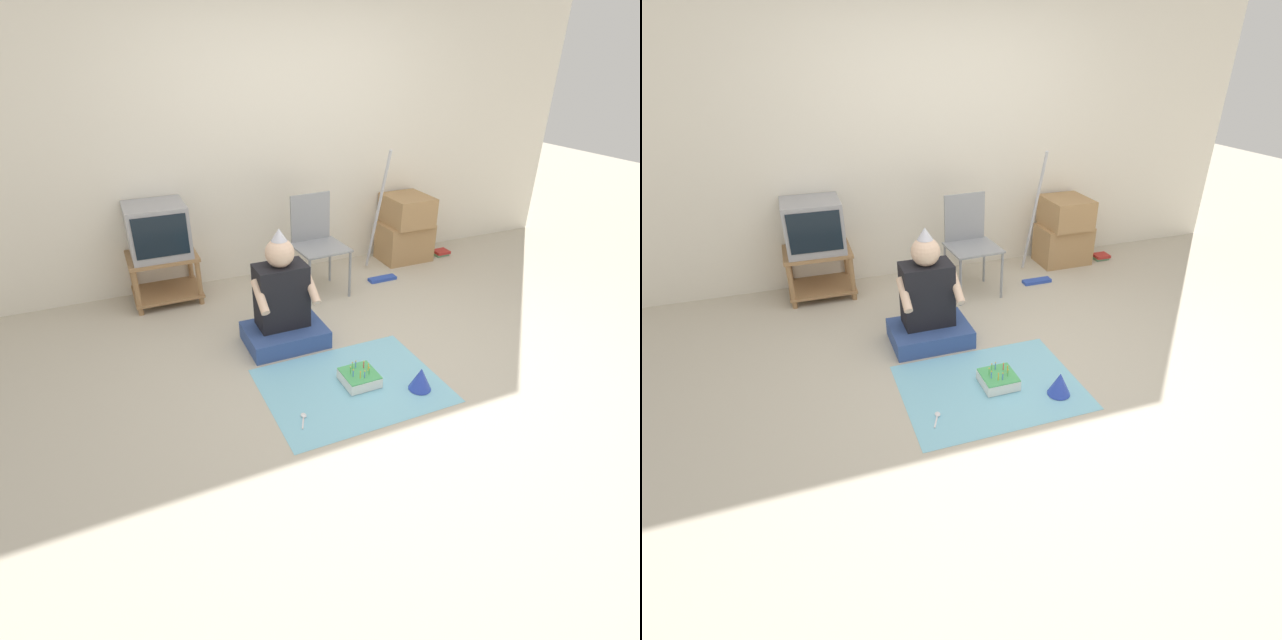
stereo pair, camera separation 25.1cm
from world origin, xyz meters
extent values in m
plane|color=#BCB29E|center=(0.00, 0.00, 0.00)|extent=(16.00, 16.00, 0.00)
cube|color=silver|center=(0.00, 2.00, 1.27)|extent=(6.40, 0.06, 2.55)
cube|color=#997047|center=(-1.24, 1.74, 0.42)|extent=(0.58, 0.47, 0.03)
cube|color=#997047|center=(-1.24, 1.74, 0.08)|extent=(0.58, 0.47, 0.02)
cylinder|color=#997047|center=(-1.50, 1.53, 0.22)|extent=(0.04, 0.04, 0.44)
cylinder|color=#997047|center=(-0.98, 1.53, 0.22)|extent=(0.04, 0.04, 0.44)
cylinder|color=#997047|center=(-1.50, 1.94, 0.22)|extent=(0.04, 0.04, 0.44)
cylinder|color=#997047|center=(-0.98, 1.94, 0.22)|extent=(0.04, 0.04, 0.44)
cube|color=#99999E|center=(-1.24, 1.74, 0.66)|extent=(0.49, 0.45, 0.44)
cube|color=black|center=(-1.24, 1.51, 0.67)|extent=(0.43, 0.01, 0.34)
cube|color=gray|center=(0.08, 1.31, 0.44)|extent=(0.46, 0.45, 0.02)
cube|color=gray|center=(0.07, 1.52, 0.66)|extent=(0.39, 0.04, 0.43)
cylinder|color=gray|center=(-0.11, 1.11, 0.22)|extent=(0.02, 0.02, 0.44)
cylinder|color=gray|center=(0.29, 1.13, 0.22)|extent=(0.02, 0.02, 0.44)
cylinder|color=gray|center=(-0.13, 1.49, 0.22)|extent=(0.02, 0.02, 0.44)
cylinder|color=gray|center=(0.27, 1.52, 0.22)|extent=(0.02, 0.02, 0.44)
cube|color=#A87F51|center=(1.23, 1.71, 0.20)|extent=(0.52, 0.38, 0.40)
cube|color=#A87F51|center=(1.23, 1.71, 0.54)|extent=(0.42, 0.47, 0.29)
cube|color=#2D4CB2|center=(0.75, 1.32, 0.01)|extent=(0.28, 0.09, 0.03)
cylinder|color=#B7B7BC|center=(0.75, 1.48, 0.63)|extent=(0.03, 0.36, 1.21)
cube|color=#60936B|center=(1.66, 1.63, 0.01)|extent=(0.15, 0.11, 0.03)
cube|color=#B72D28|center=(1.67, 1.63, 0.04)|extent=(0.16, 0.14, 0.03)
cube|color=#334C8C|center=(-0.53, 0.61, 0.07)|extent=(0.60, 0.45, 0.14)
cube|color=black|center=(-0.53, 0.66, 0.39)|extent=(0.38, 0.24, 0.49)
sphere|color=beige|center=(-0.53, 0.66, 0.73)|extent=(0.21, 0.21, 0.21)
cone|color=silver|center=(-0.53, 0.66, 0.87)|extent=(0.12, 0.12, 0.09)
cylinder|color=beige|center=(-0.72, 0.55, 0.47)|extent=(0.06, 0.26, 0.21)
cylinder|color=beige|center=(-0.33, 0.55, 0.47)|extent=(0.06, 0.26, 0.21)
cube|color=#7FC6E0|center=(-0.30, -0.09, 0.00)|extent=(1.19, 0.91, 0.01)
cube|color=white|center=(-0.25, -0.09, 0.04)|extent=(0.23, 0.23, 0.07)
cube|color=#4CB266|center=(-0.25, -0.09, 0.08)|extent=(0.23, 0.23, 0.01)
cylinder|color=yellow|center=(-0.18, -0.09, 0.11)|extent=(0.01, 0.01, 0.06)
sphere|color=#FFCC4C|center=(-0.18, -0.09, 0.14)|extent=(0.01, 0.01, 0.01)
cylinder|color=#EA4C4C|center=(-0.19, -0.05, 0.11)|extent=(0.01, 0.01, 0.06)
sphere|color=#FFCC4C|center=(-0.19, -0.05, 0.14)|extent=(0.01, 0.01, 0.01)
cylinder|color=#4C7FE5|center=(-0.24, -0.02, 0.11)|extent=(0.01, 0.01, 0.06)
sphere|color=#FFCC4C|center=(-0.24, -0.02, 0.14)|extent=(0.01, 0.01, 0.01)
cylinder|color=#66C666|center=(-0.27, -0.03, 0.11)|extent=(0.01, 0.01, 0.06)
sphere|color=#FFCC4C|center=(-0.27, -0.03, 0.14)|extent=(0.01, 0.01, 0.01)
cylinder|color=#66C666|center=(-0.31, -0.07, 0.11)|extent=(0.01, 0.01, 0.06)
sphere|color=#FFCC4C|center=(-0.31, -0.07, 0.14)|extent=(0.01, 0.01, 0.01)
cylinder|color=#4C7FE5|center=(-0.31, -0.11, 0.11)|extent=(0.01, 0.01, 0.06)
sphere|color=#FFCC4C|center=(-0.31, -0.11, 0.14)|extent=(0.01, 0.01, 0.01)
cylinder|color=yellow|center=(-0.27, -0.15, 0.11)|extent=(0.01, 0.01, 0.06)
sphere|color=#FFCC4C|center=(-0.27, -0.15, 0.14)|extent=(0.01, 0.01, 0.01)
cylinder|color=#4C7FE5|center=(-0.24, -0.15, 0.11)|extent=(0.01, 0.01, 0.06)
sphere|color=#FFCC4C|center=(-0.24, -0.15, 0.14)|extent=(0.01, 0.01, 0.01)
cylinder|color=#66C666|center=(-0.20, -0.13, 0.11)|extent=(0.01, 0.01, 0.06)
sphere|color=#FFCC4C|center=(-0.20, -0.13, 0.14)|extent=(0.01, 0.01, 0.01)
cone|color=blue|center=(0.10, -0.31, 0.09)|extent=(0.15, 0.15, 0.16)
ellipsoid|color=white|center=(-0.73, -0.26, 0.01)|extent=(0.04, 0.05, 0.01)
cube|color=white|center=(-0.76, -0.33, 0.01)|extent=(0.05, 0.10, 0.01)
camera|label=1|loc=(-1.61, -2.52, 2.05)|focal=28.00mm
camera|label=2|loc=(-1.38, -2.61, 2.05)|focal=28.00mm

